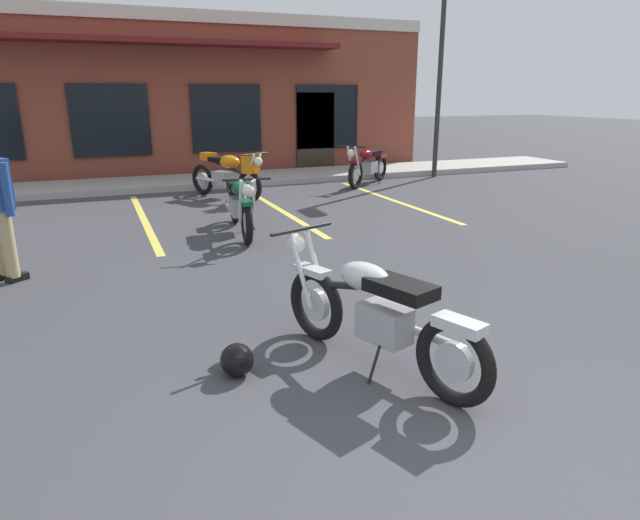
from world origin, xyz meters
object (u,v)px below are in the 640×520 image
(motorcycle_blue_standard, at_px, (228,173))
(helmet_on_pavement, at_px, (237,360))
(motorcycle_foreground_classic, at_px, (375,312))
(motorcycle_red_sportbike, at_px, (240,204))
(motorcycle_black_cruiser, at_px, (368,165))
(parking_lot_lamp_post, at_px, (444,49))

(motorcycle_blue_standard, relative_size, helmet_on_pavement, 7.37)
(motorcycle_foreground_classic, bearing_deg, helmet_on_pavement, 165.96)
(motorcycle_red_sportbike, bearing_deg, motorcycle_foreground_classic, -91.47)
(motorcycle_red_sportbike, bearing_deg, helmet_on_pavement, -104.71)
(motorcycle_blue_standard, bearing_deg, motorcycle_red_sportbike, -100.00)
(helmet_on_pavement, bearing_deg, motorcycle_red_sportbike, 75.29)
(motorcycle_foreground_classic, distance_m, helmet_on_pavement, 1.12)
(motorcycle_foreground_classic, bearing_deg, motorcycle_blue_standard, 85.19)
(motorcycle_foreground_classic, height_order, motorcycle_blue_standard, same)
(motorcycle_black_cruiser, bearing_deg, motorcycle_red_sportbike, -138.40)
(motorcycle_foreground_classic, distance_m, motorcycle_blue_standard, 7.65)
(motorcycle_red_sportbike, height_order, helmet_on_pavement, motorcycle_red_sportbike)
(motorcycle_foreground_classic, bearing_deg, motorcycle_red_sportbike, 88.53)
(motorcycle_black_cruiser, distance_m, parking_lot_lamp_post, 3.45)
(motorcycle_foreground_classic, bearing_deg, parking_lot_lamp_post, 53.87)
(motorcycle_foreground_classic, xyz_separation_m, motorcycle_blue_standard, (0.64, 7.63, 0.07))
(motorcycle_black_cruiser, height_order, parking_lot_lamp_post, parking_lot_lamp_post)
(helmet_on_pavement, height_order, parking_lot_lamp_post, parking_lot_lamp_post)
(motorcycle_foreground_classic, height_order, motorcycle_red_sportbike, same)
(motorcycle_black_cruiser, bearing_deg, helmet_on_pavement, -122.89)
(motorcycle_blue_standard, relative_size, parking_lot_lamp_post, 0.40)
(motorcycle_blue_standard, distance_m, helmet_on_pavement, 7.57)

